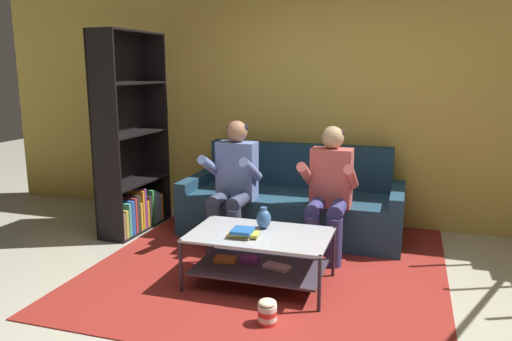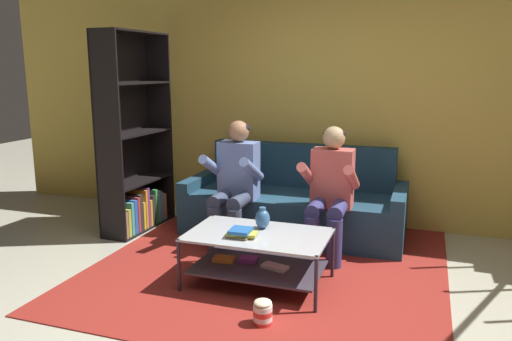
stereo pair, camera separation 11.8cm
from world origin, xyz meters
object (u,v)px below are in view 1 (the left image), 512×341
object	(u,v)px
book_stack	(243,233)
bookshelf	(130,163)
couch	(292,205)
person_seated_right	(329,187)
vase	(264,218)
coffee_table	(259,251)
person_seated_left	(233,179)
popcorn_tub	(267,312)

from	to	relation	value
book_stack	bookshelf	size ratio (longest dim) A/B	0.12
couch	bookshelf	xyz separation A→B (m)	(-1.71, -0.38, 0.44)
person_seated_right	book_stack	world-z (taller)	person_seated_right
book_stack	bookshelf	xyz separation A→B (m)	(-1.66, 1.10, 0.27)
vase	person_seated_right	bearing A→B (deg)	58.54
coffee_table	bookshelf	distance (m)	2.06
person_seated_right	bookshelf	size ratio (longest dim) A/B	0.57
vase	bookshelf	xyz separation A→B (m)	(-1.75, 0.85, 0.22)
person_seated_left	coffee_table	world-z (taller)	person_seated_left
vase	bookshelf	size ratio (longest dim) A/B	0.09
vase	bookshelf	bearing A→B (deg)	154.22
person_seated_right	vase	distance (m)	0.83
person_seated_right	vase	bearing A→B (deg)	-121.46
couch	coffee_table	size ratio (longest dim) A/B	2.04
person_seated_left	book_stack	xyz separation A→B (m)	(0.42, -0.95, -0.20)
bookshelf	couch	bearing A→B (deg)	12.71
vase	popcorn_tub	distance (m)	0.89
person_seated_left	bookshelf	size ratio (longest dim) A/B	0.58
person_seated_left	coffee_table	xyz separation A→B (m)	(0.52, -0.83, -0.38)
coffee_table	book_stack	size ratio (longest dim) A/B	4.47
person_seated_left	bookshelf	bearing A→B (deg)	173.07
coffee_table	popcorn_tub	xyz separation A→B (m)	(0.24, -0.61, -0.20)
person_seated_left	book_stack	size ratio (longest dim) A/B	4.92
person_seated_right	vase	size ratio (longest dim) A/B	6.72
vase	book_stack	bearing A→B (deg)	-110.75
vase	bookshelf	world-z (taller)	bookshelf
person_seated_left	person_seated_right	bearing A→B (deg)	-0.12
book_stack	person_seated_right	bearing A→B (deg)	61.20
bookshelf	person_seated_right	bearing A→B (deg)	-4.00
person_seated_left	popcorn_tub	world-z (taller)	person_seated_left
bookshelf	coffee_table	bearing A→B (deg)	-29.15
person_seated_right	person_seated_left	bearing A→B (deg)	179.88
person_seated_left	vase	bearing A→B (deg)	-53.47
coffee_table	vase	xyz separation A→B (m)	(-0.00, 0.13, 0.23)
couch	bookshelf	size ratio (longest dim) A/B	1.08
couch	person_seated_right	size ratio (longest dim) A/B	1.88
couch	person_seated_left	world-z (taller)	person_seated_left
book_stack	popcorn_tub	size ratio (longest dim) A/B	1.34
person_seated_left	vase	xyz separation A→B (m)	(0.52, -0.70, -0.15)
coffee_table	vase	distance (m)	0.27
couch	person_seated_left	distance (m)	0.80
person_seated_left	vase	size ratio (longest dim) A/B	6.84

